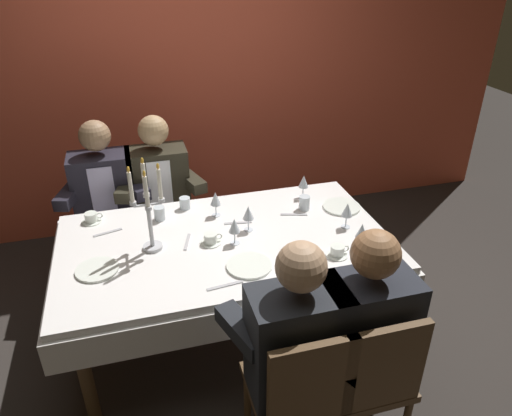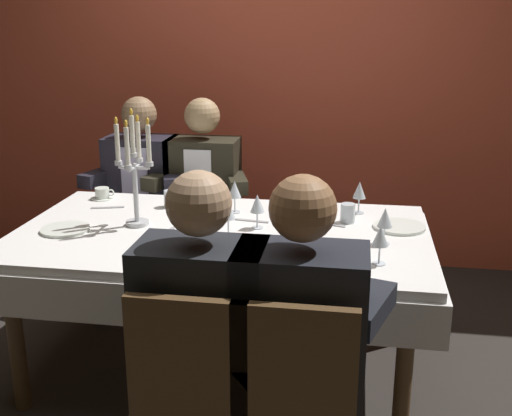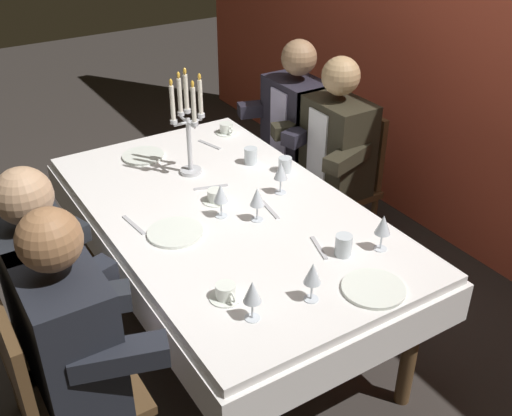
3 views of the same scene
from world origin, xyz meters
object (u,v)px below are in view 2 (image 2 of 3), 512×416
at_px(coffee_cup_0, 202,225).
at_px(wine_glass_1, 235,190).
at_px(seated_diner_0, 143,179).
at_px(water_tumbler_2, 208,196).
at_px(dinner_plate_0, 222,253).
at_px(wine_glass_5, 385,219).
at_px(wine_glass_4, 228,211).
at_px(coffee_cup_2, 102,194).
at_px(dinner_plate_2, 65,229).
at_px(coffee_cup_1, 342,258).
at_px(dinner_plate_1, 399,227).
at_px(wine_glass_3, 359,191).
at_px(water_tumbler_1, 171,199).
at_px(candelabra, 134,172).
at_px(water_tumbler_0, 348,213).
at_px(wine_glass_0, 380,237).
at_px(seated_diner_2, 201,321).
at_px(seated_diner_3, 300,328).
at_px(dining_table, 221,255).
at_px(seated_diner_1, 204,182).
at_px(wine_glass_2, 257,204).

bearing_deg(coffee_cup_0, wine_glass_1, 73.10).
bearing_deg(seated_diner_0, water_tumbler_2, -40.86).
height_order(dinner_plate_0, coffee_cup_0, coffee_cup_0).
height_order(wine_glass_5, seated_diner_0, seated_diner_0).
height_order(wine_glass_4, coffee_cup_2, wine_glass_4).
xyz_separation_m(dinner_plate_2, coffee_cup_1, (1.28, -0.21, 0.02)).
height_order(dinner_plate_1, wine_glass_3, wine_glass_3).
xyz_separation_m(wine_glass_5, water_tumbler_2, (-0.91, 0.50, -0.08)).
height_order(wine_glass_1, wine_glass_4, same).
bearing_deg(water_tumbler_1, dinner_plate_1, -8.17).
bearing_deg(candelabra, water_tumbler_0, 11.49).
bearing_deg(coffee_cup_2, water_tumbler_1, -11.74).
xyz_separation_m(coffee_cup_0, coffee_cup_2, (-0.66, 0.44, 0.00)).
xyz_separation_m(wine_glass_1, coffee_cup_0, (-0.09, -0.31, -0.09)).
xyz_separation_m(wine_glass_3, coffee_cup_1, (-0.06, -0.71, -0.09)).
relative_size(dinner_plate_0, wine_glass_0, 1.50).
xyz_separation_m(dinner_plate_1, wine_glass_0, (-0.11, -0.47, 0.11)).
height_order(seated_diner_2, seated_diner_3, same).
distance_m(dining_table, seated_diner_0, 1.12).
height_order(seated_diner_0, seated_diner_1, same).
relative_size(wine_glass_0, wine_glass_5, 1.00).
bearing_deg(wine_glass_4, dinner_plate_0, -84.92).
xyz_separation_m(candelabra, dinner_plate_2, (-0.30, -0.14, -0.25)).
distance_m(wine_glass_2, water_tumbler_2, 0.50).
bearing_deg(dining_table, seated_diner_3, -63.04).
bearing_deg(dinner_plate_2, water_tumbler_0, 14.65).
relative_size(water_tumbler_1, seated_diner_3, 0.07).
relative_size(dinner_plate_0, dinner_plate_2, 1.09).
bearing_deg(seated_diner_0, wine_glass_5, -33.66).
height_order(candelabra, dinner_plate_1, candelabra).
xyz_separation_m(wine_glass_0, coffee_cup_0, (-0.80, 0.29, -0.09)).
distance_m(dinner_plate_1, seated_diner_1, 1.32).
xyz_separation_m(water_tumbler_0, seated_diner_3, (-0.13, -1.11, -0.05)).
bearing_deg(coffee_cup_0, coffee_cup_1, -25.71).
bearing_deg(seated_diner_0, dinner_plate_2, -91.85).
relative_size(wine_glass_1, coffee_cup_0, 1.24).
distance_m(dining_table, wine_glass_3, 0.77).
xyz_separation_m(wine_glass_3, wine_glass_5, (0.11, -0.44, -0.00)).
distance_m(dinner_plate_1, wine_glass_5, 0.27).
relative_size(dinner_plate_0, water_tumbler_1, 2.81).
bearing_deg(dinner_plate_0, wine_glass_5, 19.42).
bearing_deg(wine_glass_0, wine_glass_5, 83.93).
height_order(coffee_cup_0, seated_diner_3, seated_diner_3).
relative_size(wine_glass_0, wine_glass_4, 1.00).
bearing_deg(seated_diner_3, water_tumbler_1, 122.80).
height_order(wine_glass_5, water_tumbler_1, wine_glass_5).
distance_m(wine_glass_3, water_tumbler_2, 0.80).
bearing_deg(wine_glass_0, coffee_cup_2, 153.61).
bearing_deg(seated_diner_3, seated_diner_0, 122.54).
distance_m(dining_table, wine_glass_4, 0.24).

